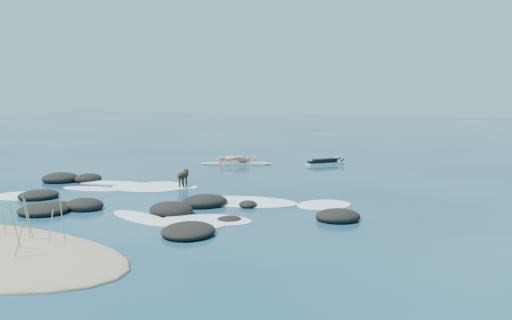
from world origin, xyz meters
The scene contains 6 objects.
ground centered at (0.00, 0.00, 0.00)m, with size 160.00×160.00×0.00m, color #0A2642.
reef_rocks centered at (-0.57, -2.18, 0.10)m, with size 14.23×7.42×0.50m.
breaking_foam centered at (-0.19, -0.64, 0.01)m, with size 13.83×7.23×0.12m.
standing_surfer_rig centered at (-2.10, 8.70, 0.81)m, with size 3.39×1.89×2.05m.
paddling_surfer_rig centered at (1.86, 10.86, 0.14)m, with size 1.70×2.08×0.40m.
dog centered at (-0.54, 1.56, 0.46)m, with size 0.48×1.08×0.70m.
Camera 1 is at (11.52, -16.41, 3.51)m, focal length 40.00 mm.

